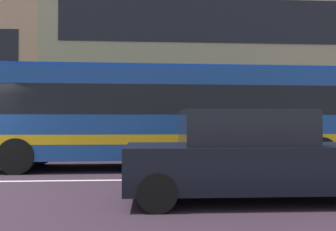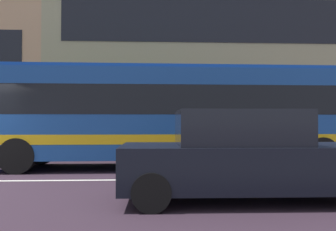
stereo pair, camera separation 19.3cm
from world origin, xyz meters
name	(u,v)px [view 2 (the right image)]	position (x,y,z in m)	size (l,w,h in m)	color
hedge_row_far	(36,148)	(0.22, 6.16, 0.39)	(13.56, 1.10, 0.78)	#15501D
apartment_block_right	(255,57)	(12.04, 14.48, 5.87)	(25.25, 10.28, 11.73)	tan
transit_bus	(171,113)	(5.62, 2.41, 1.74)	(10.79, 2.73, 3.15)	#1B4891
sedan_oncoming	(246,157)	(6.73, -2.41, 0.79)	(4.67, 2.00, 1.65)	black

